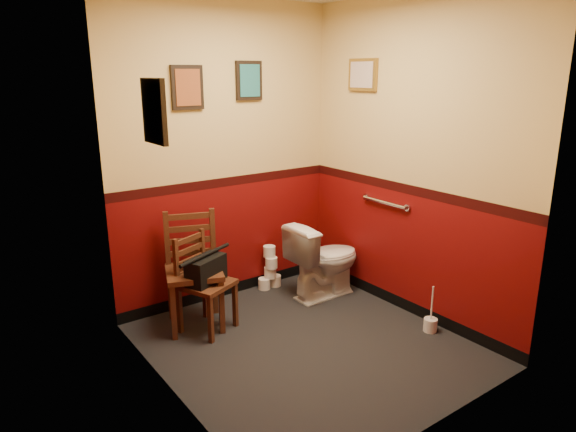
{
  "coord_description": "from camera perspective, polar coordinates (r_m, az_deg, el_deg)",
  "views": [
    {
      "loc": [
        -2.25,
        -2.83,
        2.07
      ],
      "look_at": [
        0.0,
        0.25,
        1.0
      ],
      "focal_mm": 32.0,
      "sensor_mm": 36.0,
      "label": 1
    }
  ],
  "objects": [
    {
      "name": "tp_stack",
      "position": [
        5.1,
        -2.01,
        -6.04
      ],
      "size": [
        0.25,
        0.15,
        0.43
      ],
      "color": "silver",
      "rests_on": "floor"
    },
    {
      "name": "wall_front",
      "position": [
        2.87,
        17.33,
        0.41
      ],
      "size": [
        2.2,
        0.0,
        2.7
      ],
      "primitive_type": "cube",
      "rotation": [
        -1.57,
        0.0,
        0.0
      ],
      "color": "#5D0808",
      "rests_on": "ground"
    },
    {
      "name": "wall_right",
      "position": [
        4.44,
        13.55,
        5.91
      ],
      "size": [
        0.0,
        2.4,
        2.7
      ],
      "primitive_type": "cube",
      "rotation": [
        1.57,
        0.0,
        -1.57
      ],
      "color": "#5D0808",
      "rests_on": "ground"
    },
    {
      "name": "framed_print_back_b",
      "position": [
        4.73,
        -4.35,
        14.78
      ],
      "size": [
        0.26,
        0.04,
        0.34
      ],
      "color": "black",
      "rests_on": "wall_back"
    },
    {
      "name": "toilet",
      "position": [
        4.89,
        4.07,
        -4.88
      ],
      "size": [
        0.73,
        0.41,
        0.72
      ],
      "primitive_type": "imported",
      "rotation": [
        0.0,
        0.0,
        1.56
      ],
      "color": "white",
      "rests_on": "floor"
    },
    {
      "name": "chair_right",
      "position": [
        4.29,
        -9.41,
        -7.37
      ],
      "size": [
        0.5,
        0.5,
        0.81
      ],
      "rotation": [
        0.0,
        0.0,
        0.4
      ],
      "color": "#532A19",
      "rests_on": "floor"
    },
    {
      "name": "grab_bar",
      "position": [
        4.67,
        10.67,
        1.5
      ],
      "size": [
        0.05,
        0.56,
        0.06
      ],
      "color": "silver",
      "rests_on": "wall_right"
    },
    {
      "name": "wall_back",
      "position": [
        4.67,
        -6.94,
        6.69
      ],
      "size": [
        2.2,
        0.0,
        2.7
      ],
      "primitive_type": "cube",
      "rotation": [
        1.57,
        0.0,
        0.0
      ],
      "color": "#5D0808",
      "rests_on": "ground"
    },
    {
      "name": "handbag",
      "position": [
        4.22,
        -9.1,
        -5.89
      ],
      "size": [
        0.38,
        0.3,
        0.25
      ],
      "rotation": [
        0.0,
        0.0,
        0.41
      ],
      "color": "black",
      "rests_on": "chair_right"
    },
    {
      "name": "floor",
      "position": [
        4.17,
        2.09,
        -14.13
      ],
      "size": [
        2.2,
        2.4,
        0.0
      ],
      "primitive_type": "cube",
      "color": "black",
      "rests_on": "ground"
    },
    {
      "name": "wall_left",
      "position": [
        3.14,
        -13.66,
        1.95
      ],
      "size": [
        0.0,
        2.4,
        2.7
      ],
      "primitive_type": "cube",
      "rotation": [
        1.57,
        0.0,
        1.57
      ],
      "color": "#5D0808",
      "rests_on": "ground"
    },
    {
      "name": "framed_print_right",
      "position": [
        4.78,
        8.29,
        15.27
      ],
      "size": [
        0.04,
        0.34,
        0.28
      ],
      "color": "olive",
      "rests_on": "wall_right"
    },
    {
      "name": "toilet_brush",
      "position": [
        4.49,
        15.54,
        -11.48
      ],
      "size": [
        0.11,
        0.11,
        0.4
      ],
      "color": "silver",
      "rests_on": "floor"
    },
    {
      "name": "chair_left",
      "position": [
        4.36,
        -10.47,
        -5.95
      ],
      "size": [
        0.58,
        0.58,
        0.96
      ],
      "rotation": [
        0.0,
        0.0,
        -0.35
      ],
      "color": "#532A19",
      "rests_on": "floor"
    },
    {
      "name": "framed_print_left",
      "position": [
        3.16,
        -14.62,
        11.18
      ],
      "size": [
        0.04,
        0.3,
        0.38
      ],
      "color": "black",
      "rests_on": "wall_left"
    },
    {
      "name": "framed_print_back_a",
      "position": [
        4.44,
        -11.11,
        13.84
      ],
      "size": [
        0.28,
        0.04,
        0.36
      ],
      "color": "black",
      "rests_on": "wall_back"
    }
  ]
}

